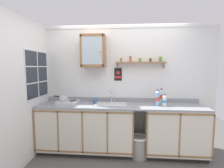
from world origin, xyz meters
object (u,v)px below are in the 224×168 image
object	(u,v)px
bottle_water_clear_0	(161,97)
bottle_water_blue_2	(157,98)
sink	(111,105)
saucepan	(63,98)
bottle_opaque_white_1	(165,101)
mug	(95,101)
trash_bin	(139,146)
warning_sign	(118,74)
wall_cabinet	(93,51)
hot_plate_stove	(68,102)

from	to	relation	value
bottle_water_clear_0	bottle_water_blue_2	bearing A→B (deg)	-128.23
sink	saucepan	size ratio (longest dim) A/B	1.97
sink	bottle_opaque_white_1	size ratio (longest dim) A/B	2.60
mug	trash_bin	xyz separation A→B (m)	(0.84, -0.26, -0.76)
bottle_water_clear_0	bottle_opaque_white_1	distance (m)	0.16
sink	bottle_opaque_white_1	distance (m)	0.98
bottle_water_blue_2	warning_sign	size ratio (longest dim) A/B	1.18
wall_cabinet	warning_sign	bearing A→B (deg)	17.27
hot_plate_stove	bottle_opaque_white_1	size ratio (longest dim) A/B	1.67
mug	warning_sign	size ratio (longest dim) A/B	0.40
wall_cabinet	trash_bin	world-z (taller)	wall_cabinet
saucepan	mug	distance (m)	0.61
hot_plate_stove	wall_cabinet	distance (m)	1.09
hot_plate_stove	bottle_water_clear_0	bearing A→B (deg)	3.64
saucepan	hot_plate_stove	bearing A→B (deg)	-13.74
sink	warning_sign	world-z (taller)	warning_sign
hot_plate_stove	bottle_opaque_white_1	xyz separation A→B (m)	(1.79, -0.04, 0.07)
saucepan	bottle_opaque_white_1	world-z (taller)	bottle_opaque_white_1
bottle_water_blue_2	mug	bearing A→B (deg)	173.97
saucepan	bottle_water_blue_2	distance (m)	1.76
hot_plate_stove	saucepan	bearing A→B (deg)	166.26
bottle_opaque_white_1	wall_cabinet	world-z (taller)	wall_cabinet
saucepan	bottle_water_blue_2	xyz separation A→B (m)	(1.76, -0.03, 0.03)
mug	saucepan	bearing A→B (deg)	-171.45
trash_bin	wall_cabinet	bearing A→B (deg)	159.30
saucepan	warning_sign	xyz separation A→B (m)	(1.03, 0.30, 0.44)
sink	warning_sign	distance (m)	0.64
bottle_water_blue_2	trash_bin	size ratio (longest dim) A/B	0.77
mug	warning_sign	xyz separation A→B (m)	(0.43, 0.21, 0.50)
bottle_opaque_white_1	mug	xyz separation A→B (m)	(-1.29, 0.15, -0.05)
bottle_water_clear_0	bottle_opaque_white_1	bearing A→B (deg)	-80.38
saucepan	mug	xyz separation A→B (m)	(0.60, 0.09, -0.06)
bottle_opaque_white_1	wall_cabinet	bearing A→B (deg)	170.77
saucepan	bottle_opaque_white_1	distance (m)	1.88
hot_plate_stove	bottle_water_blue_2	bearing A→B (deg)	-0.34
bottle_opaque_white_1	mug	size ratio (longest dim) A/B	2.24
hot_plate_stove	trash_bin	distance (m)	1.54
sink	wall_cabinet	distance (m)	1.09
hot_plate_stove	wall_cabinet	size ratio (longest dim) A/B	0.61
sink	saucepan	world-z (taller)	sink
warning_sign	trash_bin	size ratio (longest dim) A/B	0.65
hot_plate_stove	saucepan	xyz separation A→B (m)	(-0.10, 0.02, 0.08)
wall_cabinet	sink	bearing A→B (deg)	-19.40
bottle_water_blue_2	wall_cabinet	bearing A→B (deg)	171.04
bottle_opaque_white_1	warning_sign	size ratio (longest dim) A/B	0.89
bottle_water_blue_2	warning_sign	distance (m)	0.90
trash_bin	sink	bearing A→B (deg)	158.45
bottle_water_clear_0	wall_cabinet	xyz separation A→B (m)	(-1.30, 0.07, 0.86)
sink	saucepan	bearing A→B (deg)	-177.97
bottle_opaque_white_1	bottle_water_blue_2	world-z (taller)	bottle_water_blue_2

